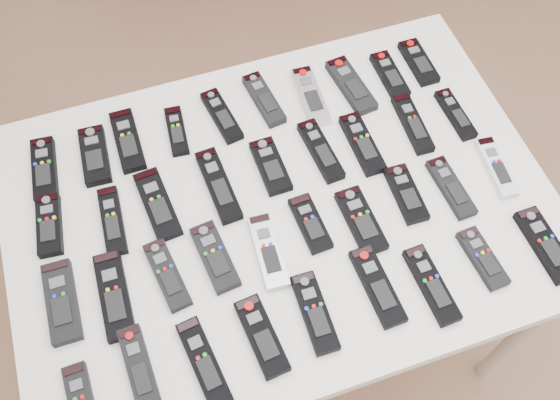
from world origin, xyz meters
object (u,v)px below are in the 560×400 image
object	(u,v)px
remote_8	(390,75)
remote_25	(361,221)
remote_23	(268,251)
remote_21	(167,275)
remote_4	(222,116)
remote_17	(412,124)
remote_11	(112,221)
remote_16	(362,144)
remote_33	(315,313)
remote_35	(431,285)
remote_15	(321,151)
remote_24	(310,223)
remote_0	(44,169)
remote_30	(139,369)
remote_28	(496,167)
remote_3	(177,131)
remote_13	(219,185)
remote_36	(483,258)
remote_6	(311,96)
remote_27	(451,188)
remote_22	(215,257)
remote_10	(49,225)
remote_19	(62,302)
remote_1	(95,156)
remote_18	(455,114)
remote_9	(419,62)
remote_5	(264,99)
remote_12	(158,204)
remote_7	(351,85)
remote_2	(128,141)
remote_34	(377,286)
remote_37	(546,245)
remote_20	(114,295)
remote_31	(204,363)
remote_26	(406,194)
table	(280,216)
remote_32	(262,336)
remote_14	(271,166)

from	to	relation	value
remote_8	remote_25	world-z (taller)	remote_25
remote_23	remote_21	bearing A→B (deg)	179.19
remote_4	remote_17	world-z (taller)	same
remote_11	remote_16	xyz separation A→B (m)	(0.62, 0.01, 0.00)
remote_8	remote_33	distance (m)	0.68
remote_35	remote_15	bearing A→B (deg)	102.01
remote_15	remote_24	world-z (taller)	remote_15
remote_0	remote_35	world-z (taller)	remote_0
remote_11	remote_30	world-z (taller)	same
remote_24	remote_15	bearing A→B (deg)	59.68
remote_28	remote_3	bearing A→B (deg)	158.79
remote_13	remote_36	size ratio (longest dim) A/B	1.36
remote_6	remote_27	xyz separation A→B (m)	(0.22, -0.36, -0.00)
remote_6	remote_24	xyz separation A→B (m)	(-0.13, -0.34, -0.00)
remote_15	remote_22	size ratio (longest dim) A/B	1.07
remote_10	remote_19	bearing A→B (deg)	-84.74
remote_15	remote_16	xyz separation A→B (m)	(0.10, -0.01, -0.00)
remote_16	remote_19	xyz separation A→B (m)	(-0.76, -0.17, 0.00)
remote_1	remote_11	bearing A→B (deg)	-85.04
remote_19	remote_21	world-z (taller)	remote_19
remote_4	remote_18	size ratio (longest dim) A/B	1.06
remote_4	remote_9	xyz separation A→B (m)	(0.54, 0.00, -0.00)
remote_18	remote_33	bearing A→B (deg)	-145.43
remote_5	remote_22	xyz separation A→B (m)	(-0.24, -0.38, 0.00)
remote_10	remote_12	world-z (taller)	remote_10
remote_22	remote_16	bearing A→B (deg)	16.45
remote_36	remote_7	bearing A→B (deg)	95.19
remote_2	remote_34	bearing A→B (deg)	-51.80
remote_19	remote_10	bearing A→B (deg)	90.31
remote_37	remote_28	bearing A→B (deg)	89.54
remote_7	remote_35	bearing A→B (deg)	-101.03
remote_12	remote_0	bearing A→B (deg)	137.04
remote_10	remote_20	xyz separation A→B (m)	(0.11, -0.21, -0.00)
remote_8	remote_25	xyz separation A→B (m)	(-0.24, -0.37, 0.00)
remote_23	remote_27	bearing A→B (deg)	5.93
remote_21	remote_31	world-z (taller)	same
remote_10	remote_26	bearing A→B (deg)	-7.25
table	remote_31	distance (m)	0.41
remote_8	remote_33	xyz separation A→B (m)	(-0.41, -0.55, 0.00)
remote_24	remote_27	xyz separation A→B (m)	(0.34, -0.02, 0.00)
remote_5	remote_22	distance (m)	0.45
remote_3	remote_23	world-z (taller)	remote_23
remote_8	remote_28	xyz separation A→B (m)	(0.12, -0.35, 0.00)
remote_8	remote_34	world-z (taller)	same
table	remote_22	world-z (taller)	remote_22
remote_32	remote_37	distance (m)	0.66
remote_12	remote_15	distance (m)	0.41
remote_14	remote_16	xyz separation A→B (m)	(0.23, -0.01, 0.00)
remote_1	remote_22	size ratio (longest dim) A/B	0.97
remote_6	remote_19	xyz separation A→B (m)	(-0.69, -0.35, 0.00)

